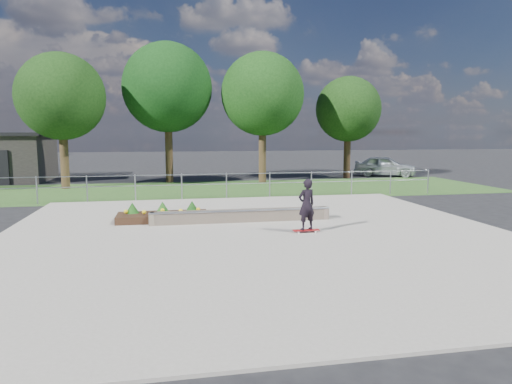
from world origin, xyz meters
The scene contains 12 objects.
ground centered at (0.00, 0.00, 0.00)m, with size 120.00×120.00×0.00m, color black.
grass_verge centered at (0.00, 11.00, 0.01)m, with size 30.00×8.00×0.02m, color #2B4F1F.
concrete_slab centered at (0.00, 0.00, 0.03)m, with size 15.00×15.00×0.06m, color gray.
fence centered at (0.00, 7.50, 0.77)m, with size 20.06×0.06×1.20m.
tree_far_left centered at (-8.00, 13.00, 4.85)m, with size 4.55×4.55×7.15m.
tree_mid_left centered at (-2.50, 15.00, 5.61)m, with size 5.25×5.25×8.25m.
tree_mid_right centered at (3.00, 14.00, 5.23)m, with size 4.90×4.90×7.70m.
tree_far_right centered at (9.00, 15.50, 4.48)m, with size 4.20×4.20×6.60m.
grind_ledge centered at (-0.22, 1.92, 0.26)m, with size 6.00×0.44×0.43m.
planter_bed centered at (-2.79, 2.65, 0.24)m, with size 3.00×1.20×0.61m.
skateboarder centered at (1.42, -0.08, 0.89)m, with size 0.80×0.50×1.59m.
parked_car centered at (12.08, 16.21, 0.71)m, with size 1.67×4.15×1.41m, color #B4BABE.
Camera 1 is at (-2.56, -12.82, 3.02)m, focal length 32.00 mm.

